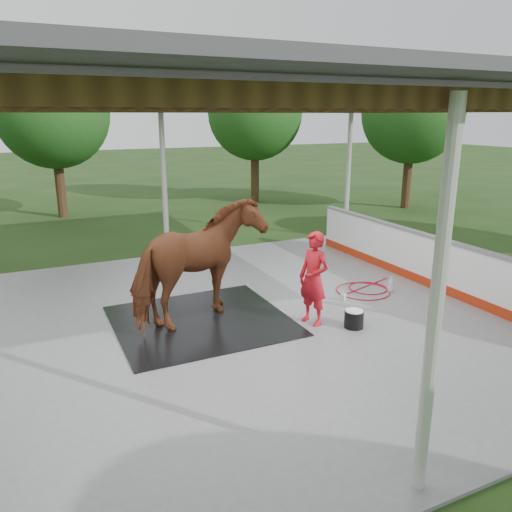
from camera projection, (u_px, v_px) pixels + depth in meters
name	position (u px, v px, depth m)	size (l,w,h in m)	color
ground	(237.00, 323.00, 9.23)	(100.00, 100.00, 0.00)	#1E3814
concrete_slab	(237.00, 322.00, 9.22)	(12.00, 10.00, 0.05)	slate
pavilion_structure	(235.00, 99.00, 8.15)	(12.60, 10.60, 4.05)	beige
dasher_board	(429.00, 262.00, 10.96)	(0.16, 8.00, 1.15)	#A7280D
tree_belt	(231.00, 110.00, 9.10)	(28.00, 28.00, 5.80)	#382314
rubber_mat	(201.00, 321.00, 9.18)	(3.08, 2.89, 0.02)	black
horse	(199.00, 263.00, 8.88)	(1.17, 2.58, 2.18)	brown
handler	(314.00, 278.00, 8.89)	(0.62, 0.41, 1.70)	red
wash_bucket	(354.00, 319.00, 8.88)	(0.35, 0.35, 0.32)	black
soap_bottle_a	(391.00, 284.00, 10.67)	(0.13, 0.13, 0.34)	silver
soap_bottle_b	(343.00, 296.00, 10.18)	(0.09, 0.09, 0.20)	#338CD8
hose_coil	(365.00, 290.00, 10.79)	(1.62, 1.15, 0.02)	#B50C26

